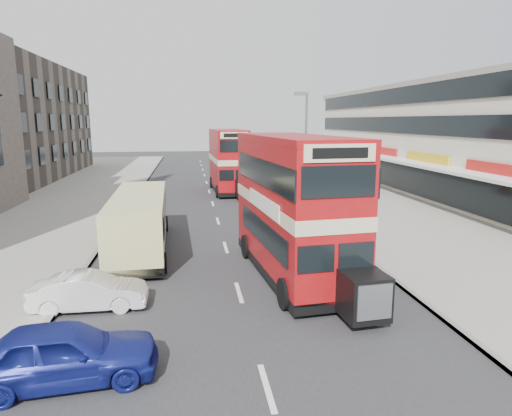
{
  "coord_description": "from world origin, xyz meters",
  "views": [
    {
      "loc": [
        -1.65,
        -13.41,
        6.17
      ],
      "look_at": [
        1.15,
        5.51,
        2.44
      ],
      "focal_mm": 31.54,
      "sensor_mm": 36.0,
      "label": 1
    }
  ],
  "objects_px": {
    "bus_main": "(294,206)",
    "street_lamp": "(305,140)",
    "bus_second": "(228,160)",
    "car_right_a": "(281,198)",
    "coach": "(139,220)",
    "pedestrian_near": "(335,203)",
    "car_left_near": "(63,353)",
    "car_left_front": "(90,291)",
    "cyclist": "(268,197)",
    "car_right_b": "(285,194)"
  },
  "relations": [
    {
      "from": "bus_main",
      "to": "cyclist",
      "type": "bearing_deg",
      "value": -101.28
    },
    {
      "from": "car_left_front",
      "to": "pedestrian_near",
      "type": "distance_m",
      "value": 17.61
    },
    {
      "from": "car_left_front",
      "to": "coach",
      "type": "bearing_deg",
      "value": -7.79
    },
    {
      "from": "car_right_a",
      "to": "cyclist",
      "type": "height_order",
      "value": "cyclist"
    },
    {
      "from": "car_left_front",
      "to": "pedestrian_near",
      "type": "bearing_deg",
      "value": -45.21
    },
    {
      "from": "coach",
      "to": "car_left_front",
      "type": "distance_m",
      "value": 7.03
    },
    {
      "from": "pedestrian_near",
      "to": "car_left_near",
      "type": "bearing_deg",
      "value": 14.45
    },
    {
      "from": "car_right_a",
      "to": "cyclist",
      "type": "distance_m",
      "value": 1.15
    },
    {
      "from": "car_right_a",
      "to": "pedestrian_near",
      "type": "xyz_separation_m",
      "value": [
        2.64,
        -4.1,
        0.31
      ]
    },
    {
      "from": "bus_second",
      "to": "pedestrian_near",
      "type": "relative_size",
      "value": 5.68
    },
    {
      "from": "bus_second",
      "to": "car_left_front",
      "type": "distance_m",
      "value": 25.4
    },
    {
      "from": "bus_second",
      "to": "car_left_near",
      "type": "xyz_separation_m",
      "value": [
        -6.44,
        -28.75,
        -2.0
      ]
    },
    {
      "from": "street_lamp",
      "to": "car_right_a",
      "type": "relative_size",
      "value": 1.73
    },
    {
      "from": "street_lamp",
      "to": "bus_main",
      "type": "distance_m",
      "value": 15.15
    },
    {
      "from": "car_right_a",
      "to": "bus_main",
      "type": "bearing_deg",
      "value": -13.22
    },
    {
      "from": "coach",
      "to": "pedestrian_near",
      "type": "xyz_separation_m",
      "value": [
        11.55,
        5.5,
        -0.5
      ]
    },
    {
      "from": "street_lamp",
      "to": "bus_main",
      "type": "bearing_deg",
      "value": -106.03
    },
    {
      "from": "bus_main",
      "to": "coach",
      "type": "height_order",
      "value": "bus_main"
    },
    {
      "from": "bus_main",
      "to": "pedestrian_near",
      "type": "bearing_deg",
      "value": -121.86
    },
    {
      "from": "street_lamp",
      "to": "car_right_b",
      "type": "xyz_separation_m",
      "value": [
        -1.0,
        1.79,
        -4.13
      ]
    },
    {
      "from": "coach",
      "to": "car_left_front",
      "type": "bearing_deg",
      "value": -99.9
    },
    {
      "from": "bus_main",
      "to": "bus_second",
      "type": "relative_size",
      "value": 1.04
    },
    {
      "from": "car_left_near",
      "to": "car_right_a",
      "type": "bearing_deg",
      "value": -30.3
    },
    {
      "from": "coach",
      "to": "cyclist",
      "type": "height_order",
      "value": "coach"
    },
    {
      "from": "car_right_b",
      "to": "pedestrian_near",
      "type": "distance_m",
      "value": 6.4
    },
    {
      "from": "car_right_a",
      "to": "car_right_b",
      "type": "relative_size",
      "value": 1.0
    },
    {
      "from": "bus_second",
      "to": "cyclist",
      "type": "height_order",
      "value": "bus_second"
    },
    {
      "from": "street_lamp",
      "to": "coach",
      "type": "distance_m",
      "value": 14.82
    },
    {
      "from": "car_right_a",
      "to": "bus_second",
      "type": "bearing_deg",
      "value": -162.01
    },
    {
      "from": "bus_main",
      "to": "car_right_a",
      "type": "height_order",
      "value": "bus_main"
    },
    {
      "from": "car_right_a",
      "to": "car_left_front",
      "type": "bearing_deg",
      "value": -34.35
    },
    {
      "from": "bus_second",
      "to": "car_right_a",
      "type": "xyz_separation_m",
      "value": [
        3.11,
        -7.88,
        -2.07
      ]
    },
    {
      "from": "bus_second",
      "to": "bus_main",
      "type": "bearing_deg",
      "value": 89.57
    },
    {
      "from": "bus_second",
      "to": "cyclist",
      "type": "distance_m",
      "value": 7.75
    },
    {
      "from": "bus_second",
      "to": "car_right_b",
      "type": "xyz_separation_m",
      "value": [
        3.82,
        -5.89,
        -2.09
      ]
    },
    {
      "from": "car_left_front",
      "to": "car_right_a",
      "type": "bearing_deg",
      "value": -30.84
    },
    {
      "from": "bus_main",
      "to": "bus_second",
      "type": "xyz_separation_m",
      "value": [
        -0.67,
        22.13,
        -0.1
      ]
    },
    {
      "from": "bus_second",
      "to": "cyclist",
      "type": "relative_size",
      "value": 4.62
    },
    {
      "from": "bus_main",
      "to": "pedestrian_near",
      "type": "relative_size",
      "value": 5.92
    },
    {
      "from": "coach",
      "to": "car_left_near",
      "type": "xyz_separation_m",
      "value": [
        -0.64,
        -11.26,
        -0.74
      ]
    },
    {
      "from": "bus_main",
      "to": "cyclist",
      "type": "xyz_separation_m",
      "value": [
        1.58,
        15.01,
        -2.17
      ]
    },
    {
      "from": "street_lamp",
      "to": "car_left_near",
      "type": "height_order",
      "value": "street_lamp"
    },
    {
      "from": "bus_main",
      "to": "street_lamp",
      "type": "bearing_deg",
      "value": -111.31
    },
    {
      "from": "street_lamp",
      "to": "bus_main",
      "type": "relative_size",
      "value": 0.82
    },
    {
      "from": "car_left_near",
      "to": "street_lamp",
      "type": "bearing_deg",
      "value": -33.85
    },
    {
      "from": "car_right_b",
      "to": "pedestrian_near",
      "type": "relative_size",
      "value": 2.82
    },
    {
      "from": "pedestrian_near",
      "to": "car_left_front",
      "type": "bearing_deg",
      "value": 5.27
    },
    {
      "from": "bus_main",
      "to": "pedestrian_near",
      "type": "height_order",
      "value": "bus_main"
    },
    {
      "from": "street_lamp",
      "to": "cyclist",
      "type": "relative_size",
      "value": 3.95
    },
    {
      "from": "pedestrian_near",
      "to": "cyclist",
      "type": "bearing_deg",
      "value": -93.79
    }
  ]
}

